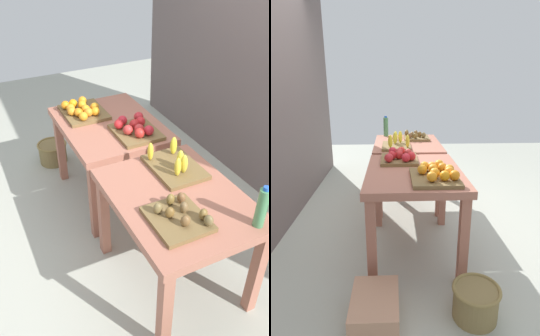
% 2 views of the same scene
% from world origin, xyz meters
% --- Properties ---
extents(ground_plane, '(8.00, 8.00, 0.00)m').
position_xyz_m(ground_plane, '(0.00, 0.00, 0.00)').
color(ground_plane, '#B0B3A4').
extents(display_table_left, '(1.04, 0.80, 0.77)m').
position_xyz_m(display_table_left, '(-0.56, 0.00, 0.66)').
color(display_table_left, '#A96652').
rests_on(display_table_left, ground_plane).
extents(display_table_right, '(1.04, 0.80, 0.77)m').
position_xyz_m(display_table_right, '(0.56, 0.00, 0.66)').
color(display_table_right, '#A96652').
rests_on(display_table_right, ground_plane).
extents(orange_bin, '(0.44, 0.36, 0.11)m').
position_xyz_m(orange_bin, '(-0.80, -0.15, 0.81)').
color(orange_bin, brown).
rests_on(orange_bin, display_table_left).
extents(apple_bin, '(0.40, 0.34, 0.11)m').
position_xyz_m(apple_bin, '(-0.29, 0.12, 0.82)').
color(apple_bin, brown).
rests_on(apple_bin, display_table_left).
extents(banana_crate, '(0.44, 0.32, 0.17)m').
position_xyz_m(banana_crate, '(0.29, 0.13, 0.81)').
color(banana_crate, brown).
rests_on(banana_crate, display_table_right).
extents(kiwi_bin, '(0.36, 0.32, 0.10)m').
position_xyz_m(kiwi_bin, '(0.76, -0.12, 0.80)').
color(kiwi_bin, brown).
rests_on(kiwi_bin, display_table_right).
extents(water_bottle, '(0.06, 0.06, 0.27)m').
position_xyz_m(water_bottle, '(1.00, 0.27, 0.90)').
color(water_bottle, '#4C8C59').
rests_on(water_bottle, display_table_right).
extents(wicker_basket, '(0.32, 0.32, 0.23)m').
position_xyz_m(wicker_basket, '(-1.36, -0.35, 0.12)').
color(wicker_basket, olive).
rests_on(wicker_basket, ground_plane).
extents(cardboard_produce_box, '(0.40, 0.30, 0.20)m').
position_xyz_m(cardboard_produce_box, '(-1.38, 0.30, 0.10)').
color(cardboard_produce_box, tan).
rests_on(cardboard_produce_box, ground_plane).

